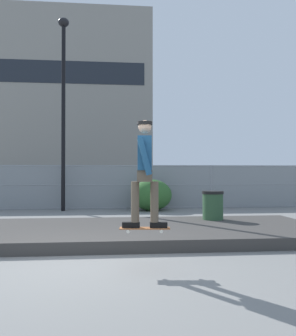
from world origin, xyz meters
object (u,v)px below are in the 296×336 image
Objects in this scene: skateboard at (145,229)px; street_lamp at (63,93)px; skater at (145,167)px; shrub_left at (152,195)px; parked_car_near at (6,187)px; trash_bin at (213,210)px.

street_lamp is at bearing 105.41° from skateboard.
skateboard is 0.48× the size of skater.
skateboard is 10.16m from street_lamp.
skater is 0.22× the size of street_lamp.
street_lamp is at bearing 105.41° from skater.
skateboard is at bearing -96.98° from shrub_left.
parked_car_near is at bearing 114.20° from skateboard.
parked_car_near is 7.98m from shrub_left.
shrub_left is (6.83, -4.13, -0.21)m from parked_car_near.
shrub_left is at bearing 103.67° from trash_bin.
skateboard is 0.11× the size of street_lamp.
street_lamp is at bearing 132.97° from trash_bin.
skateboard is 0.99m from skater.
parked_car_near is at bearing 114.20° from skater.
skater reaches higher than shrub_left.
parked_car_near is at bearing 130.44° from street_lamp.
trash_bin is at bearing 60.40° from skater.
street_lamp is 7.54× the size of trash_bin.
street_lamp is 5.43m from shrub_left.
street_lamp is at bearing -49.56° from parked_car_near.
shrub_left is 1.58× the size of trash_bin.
shrub_left is at bearing 83.02° from skater.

